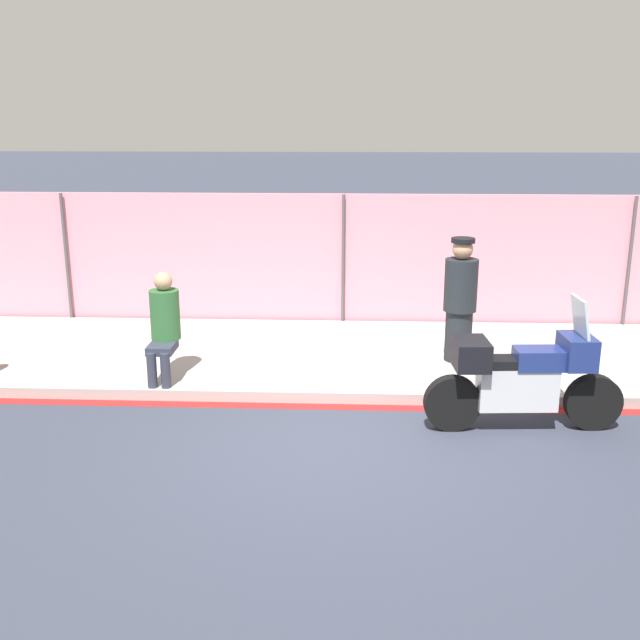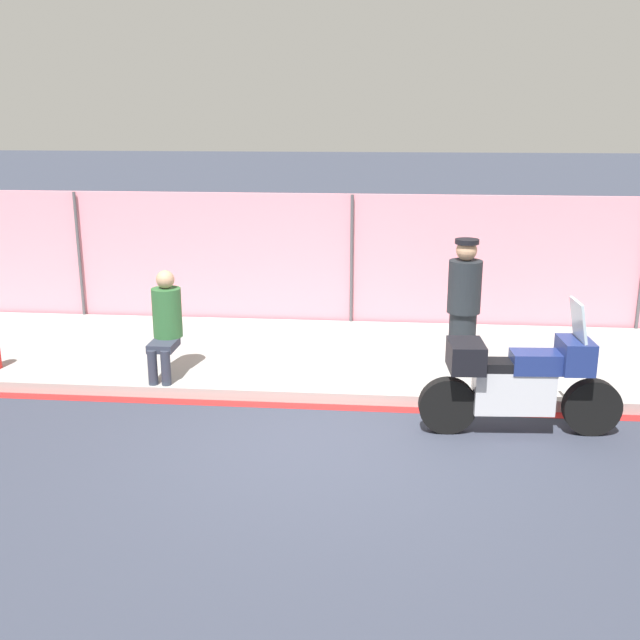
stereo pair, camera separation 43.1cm
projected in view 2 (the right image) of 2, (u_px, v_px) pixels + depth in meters
ground_plane at (328, 446)px, 7.77m from camera, size 120.00×120.00×0.00m
sidewalk at (344, 357)px, 10.39m from camera, size 32.66×3.21×0.14m
curb_paint_stripe at (335, 407)px, 8.78m from camera, size 32.66×0.18×0.01m
storefront_fence at (352, 262)px, 11.75m from camera, size 31.03×0.17×2.14m
motorcycle at (519, 381)px, 7.92m from camera, size 2.16×0.58×1.48m
officer_standing at (464, 301)px, 9.73m from camera, size 0.43×0.43×1.65m
person_seated_on_curb at (166, 318)px, 9.28m from camera, size 0.37×0.68×1.33m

